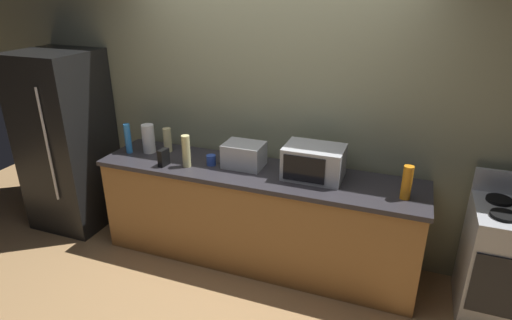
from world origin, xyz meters
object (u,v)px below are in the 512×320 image
bottle_spray_cleaner (128,138)px  mug_blue (211,160)px  paper_towel_roll (148,139)px  cordless_phone (164,157)px  refrigerator (67,141)px  stove_range (508,264)px  toaster_oven (244,155)px  bottle_dish_soap (407,182)px  microwave (314,162)px  bottle_hand_soap (167,140)px  bottle_vinegar (186,151)px

bottle_spray_cleaner → mug_blue: bottle_spray_cleaner is taller
paper_towel_roll → cordless_phone: size_ratio=1.80×
refrigerator → mug_blue: bearing=-0.7°
refrigerator → stove_range: refrigerator is taller
toaster_oven → mug_blue: (-0.28, -0.08, -0.06)m
stove_range → bottle_dish_soap: bottle_dish_soap is taller
microwave → bottle_spray_cleaner: 1.76m
bottle_dish_soap → bottle_hand_soap: size_ratio=1.15×
stove_range → bottle_spray_cleaner: size_ratio=3.84×
refrigerator → bottle_hand_soap: (1.11, 0.13, 0.11)m
bottle_dish_soap → bottle_spray_cleaner: (-2.49, 0.05, 0.01)m
paper_towel_roll → cordless_phone: (0.30, -0.23, -0.06)m
refrigerator → paper_towel_roll: refrigerator is taller
bottle_spray_cleaner → mug_blue: 0.86m
refrigerator → bottle_dish_soap: bearing=-1.3°
toaster_oven → mug_blue: size_ratio=3.75×
stove_range → microwave: (-1.51, 0.05, 0.57)m
paper_towel_roll → bottle_hand_soap: bearing=27.0°
toaster_oven → paper_towel_roll: size_ratio=1.26×
toaster_oven → bottle_hand_soap: bearing=175.1°
refrigerator → bottle_spray_cleaner: refrigerator is taller
toaster_oven → bottle_vinegar: bearing=-158.3°
microwave → bottle_hand_soap: (-1.43, 0.08, -0.02)m
bottle_dish_soap → bottle_vinegar: (-1.81, -0.05, 0.01)m
microwave → stove_range: bearing=-1.8°
refrigerator → mug_blue: size_ratio=19.85×
refrigerator → bottle_dish_soap: size_ratio=6.85×
cordless_phone → bottle_hand_soap: bearing=122.4°
mug_blue → bottle_hand_soap: bearing=164.3°
bottle_spray_cleaner → mug_blue: size_ratio=3.10×
paper_towel_roll → stove_range: bearing=-0.9°
toaster_oven → bottle_dish_soap: bottle_dish_soap is taller
bottle_dish_soap → bottle_hand_soap: (-2.16, 0.21, -0.02)m
refrigerator → paper_towel_roll: size_ratio=6.67×
bottle_spray_cleaner → paper_towel_roll: bearing=24.1°
cordless_phone → toaster_oven: bearing=26.4°
bottle_vinegar → bottle_dish_soap: bearing=1.5°
microwave → bottle_vinegar: bottle_vinegar is taller
bottle_spray_cleaner → microwave: bearing=2.4°
bottle_vinegar → toaster_oven: bearing=21.7°
refrigerator → toaster_oven: 1.92m
microwave → paper_towel_roll: (-1.59, 0.00, 0.00)m
cordless_phone → bottle_vinegar: 0.22m
cordless_phone → mug_blue: size_ratio=1.65×
stove_range → bottle_spray_cleaner: (-3.27, -0.03, 0.58)m
cordless_phone → bottle_dish_soap: 2.02m
stove_range → bottle_vinegar: size_ratio=3.78×
toaster_oven → bottle_hand_soap: size_ratio=1.48×
toaster_oven → paper_towel_roll: (-0.96, -0.01, 0.03)m
bottle_spray_cleaner → stove_range: bearing=0.5°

